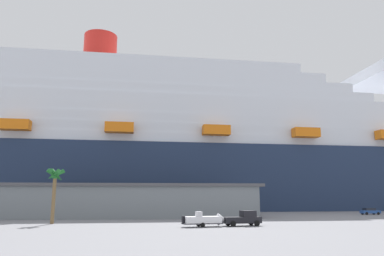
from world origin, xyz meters
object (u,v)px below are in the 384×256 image
object	(u,v)px
small_boat_on_trailer	(207,220)
parked_car_black_coupe	(124,212)
parked_car_green_wagon	(198,212)
parked_car_yellow_taxi	(5,214)
cruise_ship	(199,151)
palm_tree	(55,180)
pickup_truck	(243,219)
parked_car_blue_suv	(370,211)

from	to	relation	value
small_boat_on_trailer	parked_car_black_coupe	world-z (taller)	small_boat_on_trailer
parked_car_green_wagon	parked_car_yellow_taxi	bearing A→B (deg)	-172.21
cruise_ship	parked_car_green_wagon	bearing A→B (deg)	-97.50
small_boat_on_trailer	parked_car_black_coupe	distance (m)	35.35
small_boat_on_trailer	palm_tree	world-z (taller)	palm_tree
small_boat_on_trailer	parked_car_black_coupe	bearing A→B (deg)	113.26
cruise_ship	palm_tree	xyz separation A→B (m)	(-30.91, -58.26, -12.25)
cruise_ship	small_boat_on_trailer	xyz separation A→B (m)	(-7.34, -66.69, -18.14)
pickup_truck	parked_car_yellow_taxi	size ratio (longest dim) A/B	1.31
palm_tree	parked_car_blue_suv	xyz separation A→B (m)	(68.19, 23.69, -6.02)
cruise_ship	parked_car_black_coupe	bearing A→B (deg)	-121.90
palm_tree	parked_car_yellow_taxi	world-z (taller)	palm_tree
cruise_ship	pickup_truck	world-z (taller)	cruise_ship
cruise_ship	small_boat_on_trailer	world-z (taller)	cruise_ship
parked_car_black_coupe	parked_car_blue_suv	distance (m)	58.57
parked_car_green_wagon	parked_car_yellow_taxi	distance (m)	39.14
pickup_truck	parked_car_green_wagon	distance (m)	28.21
small_boat_on_trailer	palm_tree	distance (m)	25.72
palm_tree	parked_car_blue_suv	world-z (taller)	palm_tree
small_boat_on_trailer	parked_car_black_coupe	size ratio (longest dim) A/B	1.46
palm_tree	parked_car_yellow_taxi	distance (m)	20.85
pickup_truck	palm_tree	size ratio (longest dim) A/B	0.67
small_boat_on_trailer	parked_car_black_coupe	xyz separation A→B (m)	(-13.96, 32.48, -0.13)
parked_car_black_coupe	parked_car_yellow_taxi	size ratio (longest dim) A/B	1.11
pickup_truck	parked_car_blue_suv	distance (m)	49.89
parked_car_yellow_taxi	cruise_ship	bearing A→B (deg)	44.49
cruise_ship	parked_car_yellow_taxi	size ratio (longest dim) A/B	62.87
small_boat_on_trailer	parked_car_green_wagon	distance (m)	29.12
parked_car_yellow_taxi	parked_car_blue_suv	distance (m)	81.45
small_boat_on_trailer	parked_car_yellow_taxi	distance (m)	43.45
cruise_ship	parked_car_blue_suv	size ratio (longest dim) A/B	63.42
parked_car_green_wagon	palm_tree	bearing A→B (deg)	-141.56
parked_car_black_coupe	parked_car_blue_suv	size ratio (longest dim) A/B	1.12
parked_car_green_wagon	parked_car_black_coupe	bearing A→B (deg)	168.07
cruise_ship	pickup_truck	distance (m)	68.15
small_boat_on_trailer	palm_tree	bearing A→B (deg)	160.34
parked_car_black_coupe	parked_car_yellow_taxi	bearing A→B (deg)	-158.69
parked_car_black_coupe	parked_car_yellow_taxi	xyz separation A→B (m)	(-22.44, -8.75, -0.00)
palm_tree	parked_car_green_wagon	xyz separation A→B (m)	(25.95, 20.60, -6.03)
parked_car_green_wagon	parked_car_yellow_taxi	xyz separation A→B (m)	(-38.78, -5.30, -0.00)
parked_car_blue_suv	palm_tree	bearing A→B (deg)	-160.84
parked_car_yellow_taxi	parked_car_blue_suv	bearing A→B (deg)	5.91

